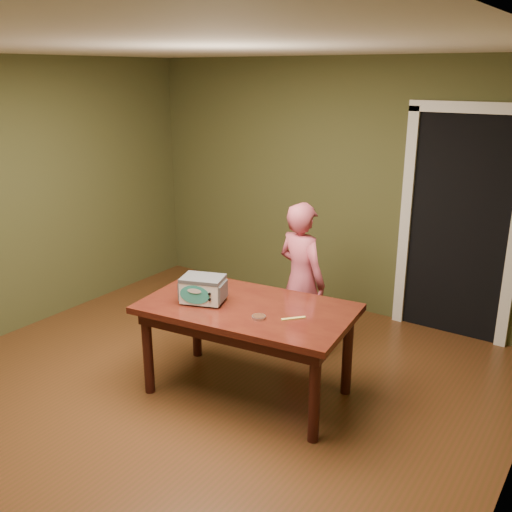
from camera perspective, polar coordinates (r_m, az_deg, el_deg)
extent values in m
plane|color=#5B301A|center=(4.56, -7.60, -14.66)|extent=(5.00, 5.00, 0.00)
cube|color=#474927|center=(6.04, 7.86, 6.86)|extent=(4.50, 0.02, 2.60)
cube|color=white|center=(3.85, -9.29, 20.01)|extent=(4.50, 5.00, 0.02)
cube|color=black|center=(5.94, 20.37, 3.23)|extent=(0.90, 0.60, 2.10)
cube|color=black|center=(5.64, 19.56, 2.58)|extent=(0.90, 0.02, 2.10)
cube|color=white|center=(5.77, 14.75, 3.35)|extent=(0.10, 0.06, 2.20)
cube|color=white|center=(5.46, 20.75, 13.73)|extent=(1.10, 0.06, 0.10)
cube|color=#3E120E|center=(4.36, -0.88, -5.28)|extent=(1.70, 1.09, 0.05)
cube|color=black|center=(4.40, -0.88, -6.18)|extent=(1.56, 0.96, 0.10)
cylinder|color=black|center=(4.61, -10.76, -9.44)|extent=(0.08, 0.08, 0.70)
cylinder|color=black|center=(5.12, -5.98, -6.32)|extent=(0.08, 0.08, 0.70)
cylinder|color=black|center=(4.00, 5.86, -13.79)|extent=(0.08, 0.08, 0.70)
cylinder|color=black|center=(4.58, 9.13, -9.57)|extent=(0.08, 0.08, 0.70)
cylinder|color=#4C4F54|center=(4.41, -7.22, -4.75)|extent=(0.02, 0.02, 0.01)
cylinder|color=#4C4F54|center=(4.55, -6.44, -3.96)|extent=(0.02, 0.02, 0.01)
cylinder|color=#4C4F54|center=(4.32, -4.05, -5.11)|extent=(0.02, 0.02, 0.01)
cylinder|color=#4C4F54|center=(4.47, -3.36, -4.30)|extent=(0.02, 0.02, 0.01)
cube|color=white|center=(4.40, -5.31, -3.39)|extent=(0.37, 0.31, 0.18)
cube|color=#4C4F54|center=(4.37, -5.34, -2.25)|extent=(0.37, 0.32, 0.03)
cube|color=#4C4F54|center=(4.46, -7.27, -3.18)|extent=(0.08, 0.19, 0.14)
cube|color=#4C4F54|center=(4.35, -3.30, -3.60)|extent=(0.08, 0.19, 0.14)
ellipsoid|color=teal|center=(4.31, -6.16, -3.89)|extent=(0.22, 0.08, 0.15)
cylinder|color=black|center=(4.26, -4.67, -3.81)|extent=(0.02, 0.02, 0.02)
cylinder|color=black|center=(4.28, -4.65, -4.37)|extent=(0.02, 0.02, 0.02)
cylinder|color=silver|center=(4.13, 0.27, -6.14)|extent=(0.10, 0.10, 0.02)
cylinder|color=#502D1A|center=(4.13, 0.27, -6.05)|extent=(0.09, 0.09, 0.01)
cube|color=#D6C75D|center=(4.14, 3.77, -6.24)|extent=(0.14, 0.15, 0.01)
imported|color=#BE4E61|center=(5.03, 4.56, -2.43)|extent=(0.58, 0.46, 1.40)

